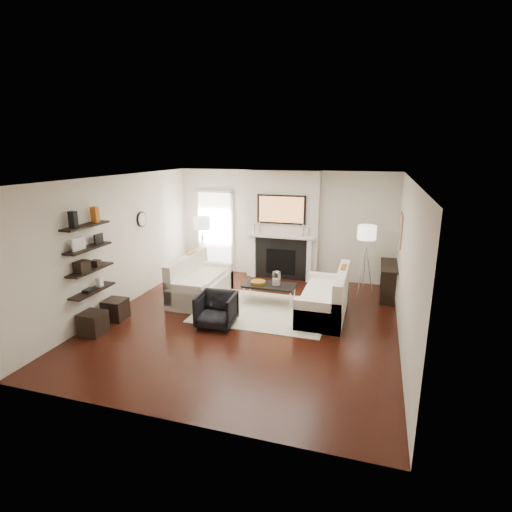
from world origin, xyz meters
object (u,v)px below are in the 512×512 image
(lamp_left_shade, at_px, (202,223))
(ottoman_near, at_px, (115,309))
(armchair, at_px, (216,308))
(loveseat_right_base, at_px, (323,305))
(lamp_right_shade, at_px, (367,232))
(coffee_table, at_px, (269,285))
(loveseat_left_base, at_px, (201,289))

(lamp_left_shade, distance_m, ottoman_near, 3.08)
(armchair, height_order, ottoman_near, armchair)
(loveseat_right_base, xyz_separation_m, lamp_right_shade, (0.71, 1.34, 1.24))
(armchair, xyz_separation_m, lamp_right_shade, (2.54, 2.43, 1.10))
(loveseat_right_base, relative_size, armchair, 2.59)
(armchair, distance_m, lamp_left_shade, 3.01)
(lamp_left_shade, distance_m, lamp_right_shade, 3.90)
(lamp_right_shade, xyz_separation_m, ottoman_near, (-4.52, -2.73, -1.25))
(coffee_table, xyz_separation_m, ottoman_near, (-2.63, -1.67, -0.20))
(loveseat_right_base, bearing_deg, loveseat_left_base, 176.92)
(loveseat_left_base, height_order, coffee_table, same)
(ottoman_near, bearing_deg, lamp_left_shade, 77.26)
(loveseat_left_base, xyz_separation_m, loveseat_right_base, (2.70, -0.15, 0.00))
(loveseat_left_base, relative_size, lamp_right_shade, 4.50)
(loveseat_right_base, xyz_separation_m, ottoman_near, (-3.81, -1.38, -0.01))
(coffee_table, bearing_deg, ottoman_near, -147.57)
(loveseat_left_base, relative_size, lamp_left_shade, 4.50)
(loveseat_left_base, distance_m, armchair, 1.52)
(lamp_left_shade, bearing_deg, lamp_right_shade, -0.22)
(armchair, bearing_deg, ottoman_near, -175.05)
(loveseat_left_base, distance_m, lamp_right_shade, 3.82)
(lamp_left_shade, bearing_deg, loveseat_right_base, -23.04)
(coffee_table, xyz_separation_m, lamp_right_shade, (1.89, 1.06, 1.05))
(lamp_left_shade, relative_size, lamp_right_shade, 1.00)
(loveseat_right_base, bearing_deg, lamp_right_shade, 62.12)
(coffee_table, height_order, lamp_right_shade, lamp_right_shade)
(loveseat_right_base, relative_size, lamp_right_shade, 4.50)
(lamp_right_shade, relative_size, ottoman_near, 1.00)
(loveseat_left_base, bearing_deg, lamp_right_shade, 19.35)
(loveseat_right_base, height_order, coffee_table, same)
(coffee_table, bearing_deg, lamp_right_shade, 29.19)
(coffee_table, distance_m, ottoman_near, 3.12)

